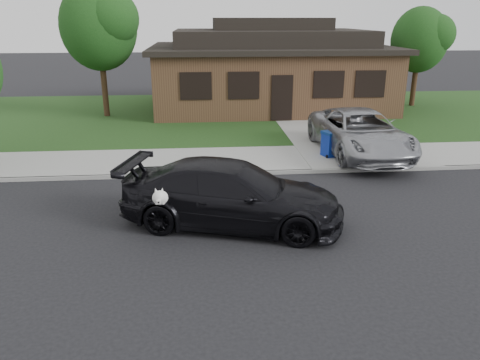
{
  "coord_description": "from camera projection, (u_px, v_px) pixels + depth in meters",
  "views": [
    {
      "loc": [
        0.17,
        -10.72,
        4.82
      ],
      "look_at": [
        1.08,
        -0.12,
        1.1
      ],
      "focal_mm": 35.0,
      "sensor_mm": 36.0,
      "label": 1
    }
  ],
  "objects": [
    {
      "name": "ground",
      "position": [
        197.0,
        221.0,
        11.66
      ],
      "size": [
        120.0,
        120.0,
        0.0
      ],
      "primitive_type": "plane",
      "color": "black",
      "rests_on": "ground"
    },
    {
      "name": "sidewalk",
      "position": [
        197.0,
        161.0,
        16.34
      ],
      "size": [
        60.0,
        3.0,
        0.12
      ],
      "primitive_type": "cube",
      "color": "gray",
      "rests_on": "ground"
    },
    {
      "name": "curb",
      "position": [
        197.0,
        174.0,
        14.93
      ],
      "size": [
        60.0,
        0.12,
        0.12
      ],
      "primitive_type": "cube",
      "color": "gray",
      "rests_on": "ground"
    },
    {
      "name": "lawn",
      "position": [
        197.0,
        115.0,
        23.87
      ],
      "size": [
        60.0,
        13.0,
        0.13
      ],
      "primitive_type": "cube",
      "color": "#193814",
      "rests_on": "ground"
    },
    {
      "name": "driveway",
      "position": [
        328.0,
        126.0,
        21.53
      ],
      "size": [
        4.5,
        13.0,
        0.14
      ],
      "primitive_type": "cube",
      "color": "gray",
      "rests_on": "ground"
    },
    {
      "name": "sedan",
      "position": [
        232.0,
        194.0,
        11.27
      ],
      "size": [
        5.74,
        3.55,
        1.55
      ],
      "rotation": [
        0.0,
        0.0,
        1.3
      ],
      "color": "black",
      "rests_on": "ground"
    },
    {
      "name": "minivan",
      "position": [
        360.0,
        133.0,
        16.71
      ],
      "size": [
        2.81,
        5.66,
        1.54
      ],
      "primitive_type": "imported",
      "rotation": [
        0.0,
        0.0,
        0.05
      ],
      "color": "#A1A3A8",
      "rests_on": "driveway"
    },
    {
      "name": "recycling_bin",
      "position": [
        331.0,
        144.0,
        16.51
      ],
      "size": [
        0.71,
        0.71,
        0.91
      ],
      "rotation": [
        0.0,
        0.0,
        0.37
      ],
      "color": "navy",
      "rests_on": "sidewalk"
    },
    {
      "name": "house",
      "position": [
        270.0,
        69.0,
        25.38
      ],
      "size": [
        12.6,
        8.6,
        4.65
      ],
      "color": "#422B1C",
      "rests_on": "ground"
    },
    {
      "name": "tree_0",
      "position": [
        102.0,
        25.0,
        21.94
      ],
      "size": [
        3.78,
        3.6,
        6.34
      ],
      "color": "#332114",
      "rests_on": "ground"
    },
    {
      "name": "tree_1",
      "position": [
        423.0,
        39.0,
        24.96
      ],
      "size": [
        3.15,
        3.0,
        5.25
      ],
      "color": "#332114",
      "rests_on": "ground"
    }
  ]
}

